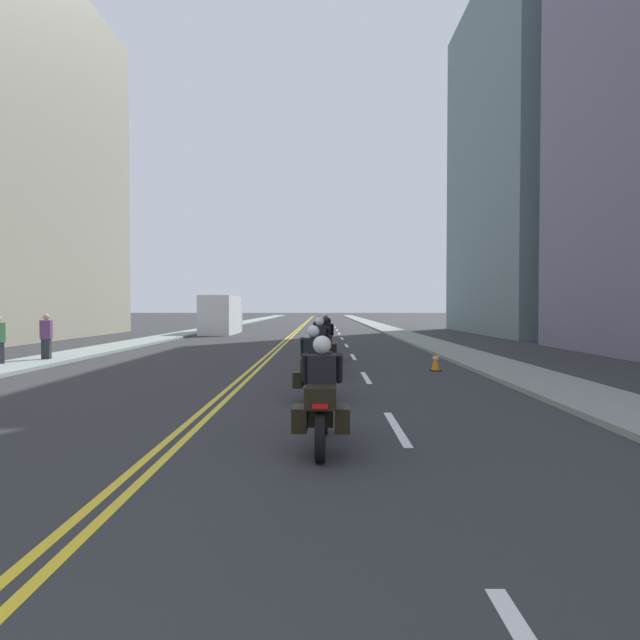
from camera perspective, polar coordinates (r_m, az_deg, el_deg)
name	(u,v)px	position (r m, az deg, el deg)	size (l,w,h in m)	color
ground_plane	(300,328)	(48.43, -2.24, -0.90)	(264.00, 264.00, 0.00)	#2E3031
sidewalk_left	(217,327)	(49.40, -11.33, -0.81)	(2.13, 144.00, 0.12)	gray
sidewalk_right	(383,327)	(48.71, 6.98, -0.83)	(2.13, 144.00, 0.12)	gray
centreline_yellow_inner	(299,328)	(48.44, -2.38, -0.90)	(0.12, 132.00, 0.01)	yellow
centreline_yellow_outer	(301,328)	(48.43, -2.10, -0.90)	(0.12, 132.00, 0.01)	yellow
lane_dashes_white	(344,342)	(29.43, 2.67, -2.40)	(0.14, 56.40, 0.01)	silver
building_left_1	(2,160)	(39.42, -31.70, 14.81)	(9.22, 18.27, 22.47)	gray
building_right_1	(522,161)	(42.56, 21.46, 16.05)	(6.96, 17.47, 25.57)	slate
motorcycle_0	(322,402)	(7.25, 0.21, -9.11)	(0.77, 2.13, 1.57)	black
motorcycle_1	(313,370)	(10.96, -0.78, -5.53)	(0.78, 2.09, 1.58)	black
motorcycle_2	(319,351)	(15.27, -0.06, -3.45)	(0.77, 2.27, 1.68)	black
motorcycle_3	(326,343)	(18.84, 0.66, -2.55)	(0.76, 2.21, 1.64)	black
motorcycle_4	(319,337)	(22.89, -0.07, -1.89)	(0.78, 2.19, 1.56)	black
motorcycle_5	(325,332)	(27.10, 0.58, -1.33)	(0.77, 2.27, 1.66)	black
traffic_cone_0	(436,361)	(16.34, 12.67, -4.42)	(0.32, 0.32, 0.63)	black
pedestrian_1	(46,337)	(20.81, -28.03, -1.70)	(0.38, 0.25, 1.73)	#25292D
parked_truck	(222,317)	(38.98, -10.79, 0.38)	(2.20, 6.50, 2.80)	silver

